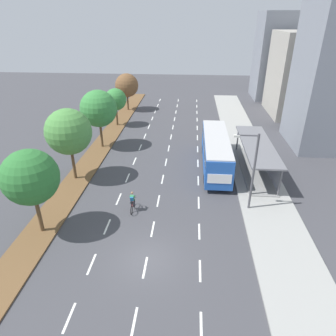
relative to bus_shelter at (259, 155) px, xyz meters
name	(u,v)px	position (x,y,z in m)	size (l,w,h in m)	color
ground_plane	(147,259)	(-9.53, -13.41, -1.87)	(140.00, 140.00, 0.00)	#424247
median_strip	(105,142)	(-17.83, 6.59, -1.81)	(2.60, 52.00, 0.12)	brown
sidewalk_right	(244,146)	(-0.28, 6.59, -1.79)	(4.50, 52.00, 0.15)	#9E9E99
lane_divider_left	(140,147)	(-13.03, 5.24, -1.86)	(0.14, 48.29, 0.01)	white
lane_divider_center	(169,148)	(-9.53, 5.24, -1.86)	(0.14, 48.29, 0.01)	white
lane_divider_right	(198,149)	(-6.03, 5.24, -1.86)	(0.14, 48.29, 0.01)	white
bus_shelter	(259,155)	(0.00, 0.00, 0.00)	(2.90, 10.91, 2.86)	gray
bus	(216,149)	(-4.28, 0.62, 0.20)	(2.54, 11.29, 3.37)	#2356B2
cyclist	(132,202)	(-11.47, -7.93, -1.08)	(0.46, 1.82, 1.71)	black
median_tree_nearest	(30,177)	(-17.65, -11.17, 2.73)	(3.88, 3.88, 6.43)	brown
median_tree_second	(68,132)	(-18.07, -3.11, 3.03)	(4.25, 4.25, 6.91)	brown
median_tree_third	(99,109)	(-17.64, 4.96, 2.93)	(4.25, 4.25, 6.81)	brown
median_tree_fourth	(116,100)	(-17.67, 13.02, 1.97)	(3.07, 3.07, 5.27)	brown
median_tree_fifth	(127,85)	(-17.70, 21.09, 2.30)	(3.81, 3.81, 5.96)	brown
streetlight	(252,167)	(-2.11, -7.02, 2.02)	(1.91, 0.24, 6.50)	#4C4C51
building_mid_right	(306,75)	(10.58, 21.41, 4.33)	(9.80, 10.33, 12.39)	#A39E93
building_far_right	(277,57)	(8.48, 32.25, 5.72)	(7.34, 8.08, 15.18)	gray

